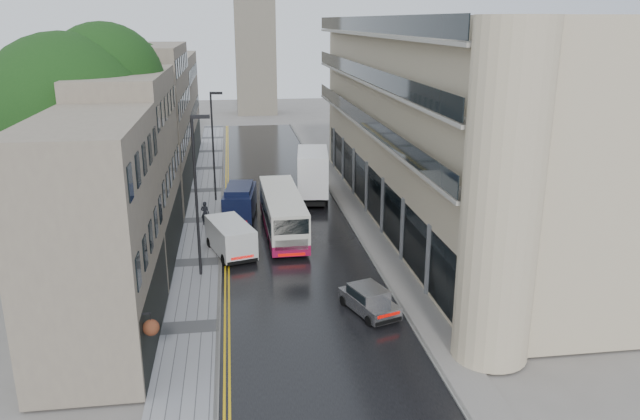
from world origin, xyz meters
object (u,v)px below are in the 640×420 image
object	(u,v)px
cream_bus	(270,228)
lamp_post_far	(213,148)
lamp_post_near	(196,198)
tree_near	(72,150)
silver_hatchback	(370,313)
tree_far	(117,125)
navy_van	(224,208)
white_van	(224,249)
white_lorry	(299,179)
pedestrian	(205,213)

from	to	relation	value
cream_bus	lamp_post_far	distance (m)	12.42
cream_bus	lamp_post_near	bearing A→B (deg)	-139.06
tree_near	lamp_post_near	world-z (taller)	tree_near
lamp_post_far	tree_near	bearing A→B (deg)	-110.91
silver_hatchback	lamp_post_far	size ratio (longest dim) A/B	0.42
silver_hatchback	lamp_post_near	size ratio (longest dim) A/B	0.40
tree_far	navy_van	bearing A→B (deg)	-40.79
navy_van	lamp_post_near	world-z (taller)	lamp_post_near
tree_near	white_van	bearing A→B (deg)	-8.96
tree_near	lamp_post_far	world-z (taller)	tree_near
tree_far	lamp_post_near	size ratio (longest dim) A/B	1.39
tree_near	tree_far	size ratio (longest dim) A/B	1.11
white_lorry	cream_bus	bearing A→B (deg)	-99.74
cream_bus	lamp_post_near	size ratio (longest dim) A/B	1.15
tree_near	tree_far	world-z (taller)	tree_near
tree_far	cream_bus	world-z (taller)	tree_far
lamp_post_near	navy_van	bearing A→B (deg)	83.26
lamp_post_near	white_van	bearing A→B (deg)	48.85
white_lorry	navy_van	xyz separation A→B (m)	(-5.80, -4.55, -0.73)
pedestrian	tree_near	bearing A→B (deg)	61.79
lamp_post_near	white_lorry	bearing A→B (deg)	63.79
cream_bus	silver_hatchback	bearing A→B (deg)	-71.42
silver_hatchback	navy_van	world-z (taller)	navy_van
white_van	tree_far	bearing A→B (deg)	102.28
pedestrian	lamp_post_far	distance (m)	7.20
lamp_post_far	white_lorry	bearing A→B (deg)	-6.13
tree_near	cream_bus	world-z (taller)	tree_near
tree_near	cream_bus	distance (m)	12.44
navy_van	lamp_post_near	size ratio (longest dim) A/B	0.57
tree_far	navy_van	distance (m)	11.53
tree_near	white_lorry	size ratio (longest dim) A/B	1.79
silver_hatchback	lamp_post_far	distance (m)	24.09
tree_far	lamp_post_near	world-z (taller)	tree_far
navy_van	lamp_post_far	size ratio (longest dim) A/B	0.60
white_van	pedestrian	size ratio (longest dim) A/B	2.71
pedestrian	lamp_post_near	distance (m)	9.70
tree_far	navy_van	size ratio (longest dim) A/B	2.43
pedestrian	lamp_post_near	bearing A→B (deg)	109.47
white_lorry	pedestrian	xyz separation A→B (m)	(-7.13, -4.46, -1.08)
cream_bus	tree_far	bearing A→B (deg)	131.05
white_van	lamp_post_near	size ratio (longest dim) A/B	0.51
tree_far	pedestrian	xyz separation A→B (m)	(6.57, -6.72, -5.26)
tree_near	navy_van	world-z (taller)	tree_near
white_lorry	pedestrian	distance (m)	8.48
silver_hatchback	pedestrian	world-z (taller)	pedestrian
cream_bus	pedestrian	distance (m)	6.71
tree_far	pedestrian	distance (m)	10.77
tree_far	white_lorry	world-z (taller)	tree_far
lamp_post_far	white_van	bearing A→B (deg)	-77.22
white_lorry	navy_van	size ratio (longest dim) A/B	1.51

